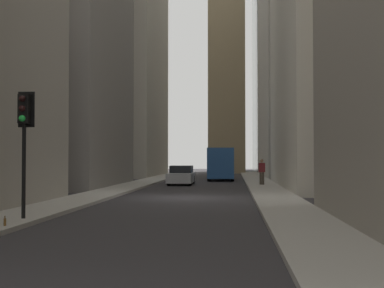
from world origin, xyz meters
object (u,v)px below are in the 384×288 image
object	(u,v)px
delivery_truck	(221,164)
traffic_light_foreground	(24,125)
sedan_silver	(181,176)
discarded_bottle	(5,222)
pedestrian	(262,171)

from	to	relation	value
delivery_truck	traffic_light_foreground	world-z (taller)	traffic_light_foreground
sedan_silver	discarded_bottle	distance (m)	24.39
pedestrian	discarded_bottle	distance (m)	23.58
pedestrian	traffic_light_foreground	bearing A→B (deg)	157.78
discarded_bottle	delivery_truck	bearing A→B (deg)	-9.09
discarded_bottle	traffic_light_foreground	bearing A→B (deg)	6.84
delivery_truck	sedan_silver	world-z (taller)	delivery_truck
sedan_silver	traffic_light_foreground	size ratio (longest dim) A/B	1.11
traffic_light_foreground	discarded_bottle	xyz separation A→B (m)	(-1.68, -0.20, -2.74)
pedestrian	discarded_bottle	bearing A→B (deg)	159.78
delivery_truck	traffic_light_foreground	bearing A→B (deg)	170.04
delivery_truck	pedestrian	distance (m)	10.32
sedan_silver	traffic_light_foreground	distance (m)	22.86
traffic_light_foreground	pedestrian	distance (m)	22.15
delivery_truck	sedan_silver	xyz separation A→B (m)	(-7.69, 2.80, -0.80)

